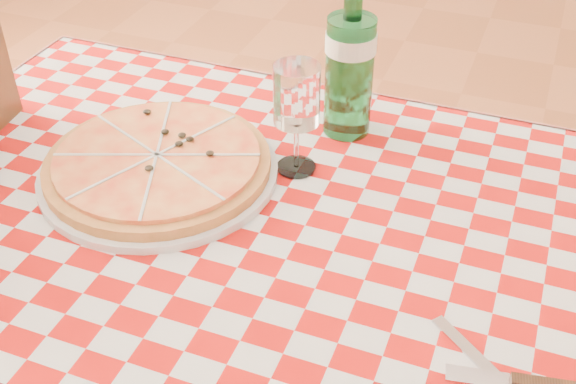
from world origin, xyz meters
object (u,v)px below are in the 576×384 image
dining_table (286,313)px  water_bottle (350,51)px  wine_glass (297,120)px  pizza_plate (158,163)px

dining_table → water_bottle: (-0.02, 0.32, 0.24)m
dining_table → wine_glass: size_ratio=7.09×
dining_table → pizza_plate: pizza_plate is taller
pizza_plate → water_bottle: bearing=44.7°
pizza_plate → water_bottle: size_ratio=1.26×
wine_glass → dining_table: bearing=-73.4°
pizza_plate → water_bottle: (0.22, 0.22, 0.12)m
pizza_plate → dining_table: bearing=-23.3°
pizza_plate → wine_glass: wine_glass is taller
water_bottle → dining_table: bearing=-86.5°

